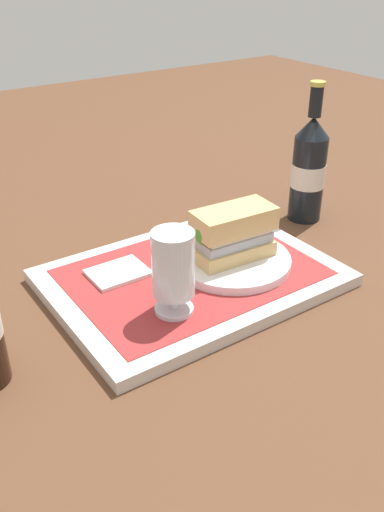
% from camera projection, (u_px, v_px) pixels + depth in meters
% --- Properties ---
extents(ground_plane, '(3.00, 3.00, 0.00)m').
position_uv_depth(ground_plane, '(192.00, 283.00, 0.90)').
color(ground_plane, brown).
extents(tray, '(0.44, 0.32, 0.02)m').
position_uv_depth(tray, '(192.00, 278.00, 0.89)').
color(tray, silver).
rests_on(tray, ground_plane).
extents(placemat, '(0.38, 0.27, 0.00)m').
position_uv_depth(placemat, '(192.00, 272.00, 0.89)').
color(placemat, '#9E2D2D').
rests_on(placemat, tray).
extents(plate, '(0.19, 0.19, 0.01)m').
position_uv_depth(plate, '(232.00, 260.00, 0.90)').
color(plate, white).
rests_on(plate, placemat).
extents(sandwich, '(0.14, 0.07, 0.08)m').
position_uv_depth(sandwich, '(232.00, 233.00, 0.88)').
color(sandwich, tan).
rests_on(sandwich, plate).
extents(beer_glass, '(0.06, 0.06, 0.12)m').
position_uv_depth(beer_glass, '(173.00, 270.00, 0.76)').
color(beer_glass, silver).
rests_on(beer_glass, placemat).
extents(napkin_folded, '(0.09, 0.07, 0.01)m').
position_uv_depth(napkin_folded, '(118.00, 273.00, 0.88)').
color(napkin_folded, white).
rests_on(napkin_folded, placemat).
extents(second_bottle, '(0.07, 0.07, 0.27)m').
position_uv_depth(second_bottle, '(309.00, 168.00, 1.06)').
color(second_bottle, black).
rests_on(second_bottle, ground_plane).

